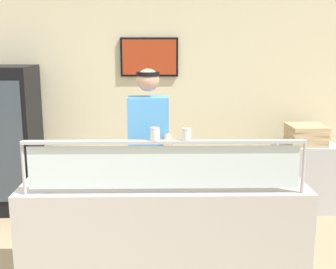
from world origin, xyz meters
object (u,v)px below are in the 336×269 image
at_px(pepper_flake_shaker, 187,135).
at_px(drink_fridge, 6,139).
at_px(pizza_box_stack, 306,134).
at_px(pizza_tray, 133,174).
at_px(parmesan_shaker, 155,135).
at_px(pizza_server, 137,172).
at_px(worker_figure, 149,148).

xyz_separation_m(pepper_flake_shaker, drink_fridge, (-2.01, 2.14, -0.51)).
bearing_deg(pizza_box_stack, pepper_flake_shaker, -126.41).
height_order(pizza_tray, pepper_flake_shaker, pepper_flake_shaker).
bearing_deg(parmesan_shaker, drink_fridge, 129.92).
bearing_deg(pizza_box_stack, pizza_server, -138.19).
relative_size(pizza_tray, worker_figure, 0.27).
relative_size(pizza_server, pizza_box_stack, 0.64).
relative_size(parmesan_shaker, drink_fridge, 0.05).
relative_size(parmesan_shaker, pizza_box_stack, 0.21).
height_order(pizza_server, pepper_flake_shaker, pepper_flake_shaker).
bearing_deg(pizza_box_stack, drink_fridge, 179.30).
relative_size(pepper_flake_shaker, pizza_box_stack, 0.20).
xyz_separation_m(pizza_server, drink_fridge, (-1.65, 1.76, -0.13)).
height_order(pizza_tray, pizza_server, pizza_server).
height_order(pizza_server, parmesan_shaker, parmesan_shaker).
distance_m(pepper_flake_shaker, drink_fridge, 2.98).
distance_m(parmesan_shaker, worker_figure, 1.16).
relative_size(parmesan_shaker, worker_figure, 0.05).
distance_m(pizza_tray, pizza_server, 0.04).
height_order(worker_figure, pizza_box_stack, worker_figure).
height_order(worker_figure, drink_fridge, worker_figure).
xyz_separation_m(pizza_server, worker_figure, (0.08, 0.71, 0.02)).
bearing_deg(parmesan_shaker, worker_figure, 93.71).
xyz_separation_m(pizza_server, pizza_box_stack, (1.92, 1.71, -0.07)).
bearing_deg(worker_figure, pizza_box_stack, 28.59).
bearing_deg(parmesan_shaker, pizza_server, 110.91).
bearing_deg(pizza_server, drink_fridge, 147.62).
relative_size(pizza_server, parmesan_shaker, 3.06).
xyz_separation_m(parmesan_shaker, drink_fridge, (-1.79, 2.14, -0.51)).
bearing_deg(pizza_tray, drink_fridge, 132.90).
relative_size(pizza_tray, parmesan_shaker, 5.24).
bearing_deg(pizza_tray, parmesan_shaker, -66.11).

